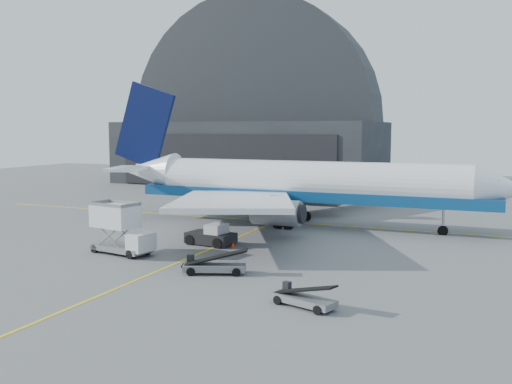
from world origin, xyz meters
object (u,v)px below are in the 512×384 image
at_px(airliner, 293,183).
at_px(belt_loader_b, 303,298).
at_px(catering_truck, 120,229).
at_px(pushback_tug, 212,236).
at_px(belt_loader_a, 214,266).

distance_m(airliner, belt_loader_b, 30.00).
xyz_separation_m(airliner, catering_truck, (-8.74, -19.92, -2.54)).
xyz_separation_m(pushback_tug, belt_loader_b, (13.66, -14.45, -0.26)).
distance_m(catering_truck, belt_loader_b, 20.80).
xyz_separation_m(belt_loader_a, belt_loader_b, (8.60, -4.97, -0.07)).
relative_size(belt_loader_a, belt_loader_b, 1.12).
xyz_separation_m(airliner, pushback_tug, (-3.23, -13.38, -3.89)).
xyz_separation_m(airliner, belt_loader_b, (10.43, -27.82, -4.15)).
height_order(airliner, catering_truck, airliner).
bearing_deg(pushback_tug, belt_loader_b, -39.28).
bearing_deg(belt_loader_b, airliner, 128.47).
xyz_separation_m(catering_truck, belt_loader_a, (10.57, -2.94, -1.54)).
bearing_deg(belt_loader_b, catering_truck, 175.52).
relative_size(catering_truck, belt_loader_b, 1.44).
height_order(catering_truck, pushback_tug, catering_truck).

